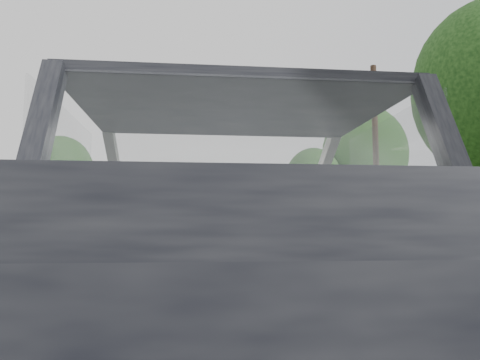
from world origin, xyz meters
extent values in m
plane|color=#373738|center=(0.00, 0.00, 0.00)|extent=(140.00, 140.00, 0.00)
cube|color=black|center=(0.00, 0.00, 0.72)|extent=(1.80, 4.00, 1.45)
cube|color=black|center=(0.00, 0.62, 0.85)|extent=(1.58, 0.45, 0.30)
cube|color=black|center=(-0.40, -0.29, 0.88)|extent=(0.50, 0.72, 0.42)
cube|color=black|center=(0.40, -0.29, 0.88)|extent=(0.50, 0.72, 0.42)
torus|color=black|center=(-0.40, 0.33, 0.92)|extent=(0.36, 0.36, 0.04)
ellipsoid|color=gray|center=(0.10, 0.66, 1.08)|extent=(0.57, 0.28, 0.25)
cube|color=gray|center=(4.30, 10.00, 0.58)|extent=(0.05, 90.00, 0.32)
imported|color=#A7ABB9|center=(0.04, 23.82, 0.76)|extent=(2.06, 4.70, 1.52)
cube|color=#116C24|center=(6.23, 18.35, 1.23)|extent=(0.46, 0.95, 2.45)
cylinder|color=brown|center=(8.35, 17.67, 4.19)|extent=(0.30, 0.30, 8.38)
camera|label=1|loc=(-0.24, -2.94, 0.77)|focal=35.00mm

